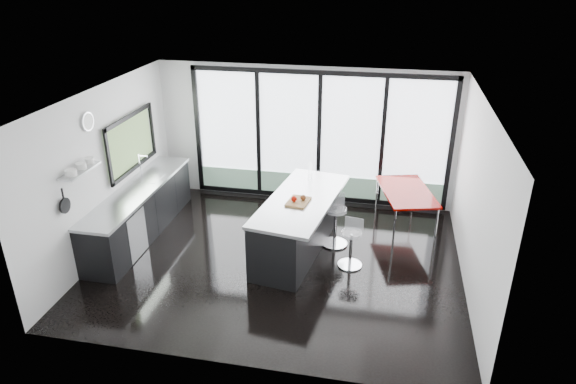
% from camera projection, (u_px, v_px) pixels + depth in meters
% --- Properties ---
extents(floor, '(6.00, 5.00, 0.00)m').
position_uv_depth(floor, '(279.00, 260.00, 8.69)').
color(floor, black).
rests_on(floor, ground).
extents(ceiling, '(6.00, 5.00, 0.00)m').
position_uv_depth(ceiling, '(277.00, 98.00, 7.52)').
color(ceiling, white).
rests_on(ceiling, wall_back).
extents(wall_back, '(6.00, 0.09, 2.80)m').
position_uv_depth(wall_back, '(318.00, 143.00, 10.31)').
color(wall_back, silver).
rests_on(wall_back, ground).
extents(wall_front, '(6.00, 0.00, 2.80)m').
position_uv_depth(wall_front, '(231.00, 271.00, 5.88)').
color(wall_front, silver).
rests_on(wall_front, ground).
extents(wall_left, '(0.26, 5.00, 2.80)m').
position_uv_depth(wall_left, '(113.00, 156.00, 8.82)').
color(wall_left, silver).
rests_on(wall_left, ground).
extents(wall_right, '(0.00, 5.00, 2.80)m').
position_uv_depth(wall_right, '(476.00, 201.00, 7.57)').
color(wall_right, silver).
rests_on(wall_right, ground).
extents(counter_cabinets, '(0.69, 3.24, 1.36)m').
position_uv_depth(counter_cabinets, '(140.00, 211.00, 9.34)').
color(counter_cabinets, black).
rests_on(counter_cabinets, floor).
extents(island, '(1.40, 2.61, 1.32)m').
position_uv_depth(island, '(297.00, 224.00, 8.79)').
color(island, black).
rests_on(island, floor).
extents(bar_stool_near, '(0.47, 0.47, 0.64)m').
position_uv_depth(bar_stool_near, '(351.00, 249.00, 8.41)').
color(bar_stool_near, silver).
rests_on(bar_stool_near, floor).
extents(bar_stool_far, '(0.56, 0.56, 0.72)m').
position_uv_depth(bar_stool_far, '(335.00, 227.00, 9.03)').
color(bar_stool_far, silver).
rests_on(bar_stool_far, floor).
extents(red_table, '(1.20, 1.64, 0.79)m').
position_uv_depth(red_table, '(405.00, 210.00, 9.55)').
color(red_table, '#740300').
rests_on(red_table, floor).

